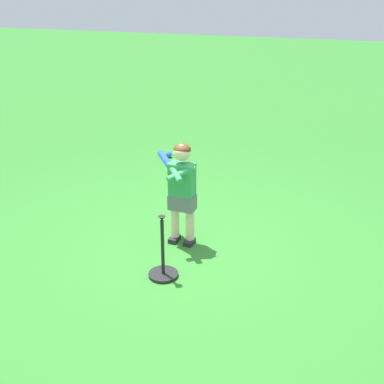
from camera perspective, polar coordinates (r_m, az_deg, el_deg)
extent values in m
plane|color=#2D7528|center=(5.14, -0.97, -6.63)|extent=(40.00, 40.00, 0.00)
cube|color=#232328|center=(5.23, -0.31, -5.72)|extent=(0.10, 0.15, 0.05)
cylinder|color=beige|center=(5.16, -0.23, -3.83)|extent=(0.09, 0.09, 0.34)
cube|color=#232328|center=(5.29, -2.02, -5.40)|extent=(0.10, 0.15, 0.05)
cylinder|color=beige|center=(5.22, -1.97, -3.52)|extent=(0.09, 0.09, 0.34)
cube|color=slate|center=(5.08, -1.12, -1.16)|extent=(0.28, 0.16, 0.16)
cube|color=#339351|center=(4.98, -1.15, 1.46)|extent=(0.26, 0.16, 0.34)
sphere|color=beige|center=(4.88, -1.17, 4.56)|extent=(0.17, 0.17, 0.17)
ellipsoid|color=#563819|center=(4.88, -1.13, 4.93)|extent=(0.18, 0.18, 0.11)
sphere|color=blue|center=(4.83, -1.79, 1.87)|extent=(0.04, 0.04, 0.04)
cylinder|color=black|center=(4.91, -2.14, 2.38)|extent=(0.11, 0.13, 0.05)
cylinder|color=blue|center=(5.11, -3.01, 3.61)|extent=(0.28, 0.31, 0.11)
sphere|color=blue|center=(5.25, -3.59, 4.43)|extent=(0.07, 0.07, 0.07)
cylinder|color=#339351|center=(4.84, -1.25, 2.10)|extent=(0.26, 0.26, 0.14)
cylinder|color=#339351|center=(4.87, -2.00, 2.21)|extent=(0.25, 0.27, 0.14)
sphere|color=blue|center=(7.74, -2.66, 4.30)|extent=(0.09, 0.09, 0.09)
cylinder|color=black|center=(4.72, -3.30, -9.41)|extent=(0.28, 0.28, 0.03)
cylinder|color=black|center=(4.57, -3.38, -6.35)|extent=(0.03, 0.03, 0.55)
cone|color=black|center=(4.43, -3.47, -3.03)|extent=(0.07, 0.07, 0.04)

